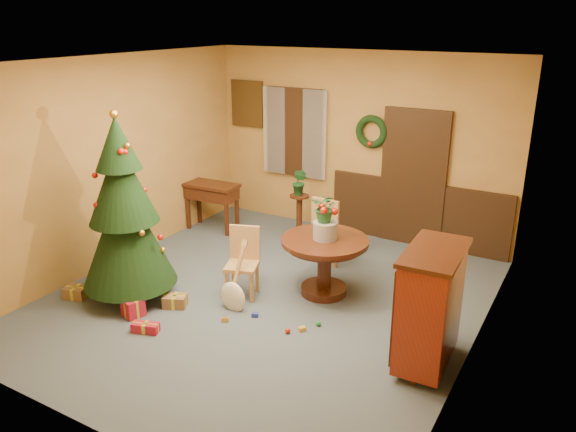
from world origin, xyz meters
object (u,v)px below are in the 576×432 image
Objects in this scene: writing_desk at (212,195)px; christmas_tree at (124,213)px; dining_table at (325,255)px; chair_near at (243,259)px; sideboard at (430,305)px.

christmas_tree is at bearing -76.90° from writing_desk.
dining_table is 0.46× the size of christmas_tree.
dining_table is 1.20× the size of writing_desk.
dining_table is 2.51m from christmas_tree.
christmas_tree reaches higher than chair_near.
sideboard is (2.49, -0.36, 0.20)m from chair_near.
christmas_tree is 3.71m from sideboard.
chair_near is 0.70× the size of sideboard.
writing_desk reaches higher than dining_table.
writing_desk is at bearing 103.10° from christmas_tree.
writing_desk is (-2.63, 1.14, 0.07)m from dining_table.
christmas_tree reaches higher than writing_desk.
christmas_tree is at bearing -173.23° from sideboard.
dining_table is 1.23× the size of chair_near.
sideboard is at bearing -28.53° from dining_table.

